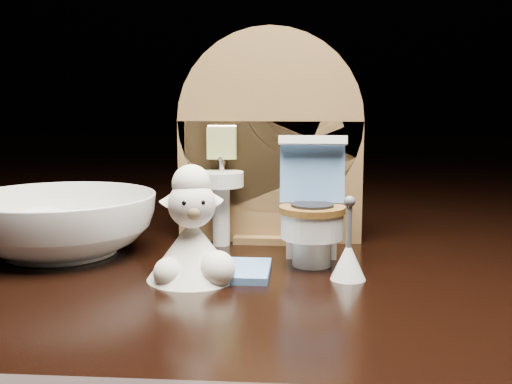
{
  "coord_description": "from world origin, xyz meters",
  "views": [
    {
      "loc": [
        0.03,
        -0.39,
        0.11
      ],
      "look_at": [
        -0.0,
        -0.01,
        0.05
      ],
      "focal_mm": 45.0,
      "sensor_mm": 36.0,
      "label": 1
    }
  ],
  "objects": [
    {
      "name": "toy_toilet",
      "position": [
        0.03,
        0.01,
        0.03
      ],
      "size": [
        0.04,
        0.05,
        0.08
      ],
      "rotation": [
        0.0,
        0.0,
        0.01
      ],
      "color": "white",
      "rests_on": "ground"
    },
    {
      "name": "plush_lamb",
      "position": [
        -0.04,
        -0.04,
        0.02
      ],
      "size": [
        0.05,
        0.05,
        0.07
      ],
      "rotation": [
        0.0,
        0.0,
        0.26
      ],
      "color": "white",
      "rests_on": "ground"
    },
    {
      "name": "bath_mat",
      "position": [
        -0.02,
        -0.02,
        0.0
      ],
      "size": [
        0.06,
        0.05,
        0.0
      ],
      "primitive_type": "cube",
      "rotation": [
        0.0,
        0.0,
        -0.0
      ],
      "color": "#5787C5",
      "rests_on": "ground"
    },
    {
      "name": "ceramic_bowl",
      "position": [
        -0.14,
        0.01,
        0.02
      ],
      "size": [
        0.16,
        0.16,
        0.04
      ],
      "primitive_type": "imported",
      "rotation": [
        0.0,
        0.0,
        -0.29
      ],
      "color": "white",
      "rests_on": "ground"
    },
    {
      "name": "backdrop_panel",
      "position": [
        -0.0,
        0.06,
        0.07
      ],
      "size": [
        0.13,
        0.05,
        0.15
      ],
      "color": "brown",
      "rests_on": "ground"
    },
    {
      "name": "toilet_brush",
      "position": [
        0.05,
        -0.03,
        0.01
      ],
      "size": [
        0.02,
        0.02,
        0.05
      ],
      "color": "white",
      "rests_on": "ground"
    }
  ]
}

